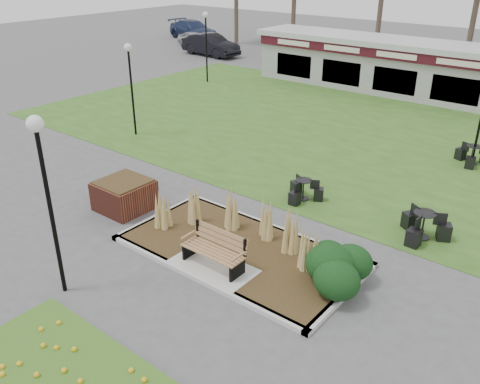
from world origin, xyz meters
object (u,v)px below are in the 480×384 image
Objects in this scene: food_pavilion at (466,76)px; bistro_set_c at (422,229)px; lamp_post_near_left at (43,169)px; bistro_set_b at (472,158)px; brick_planter at (124,195)px; park_bench at (215,249)px; lamp_post_far_left at (206,32)px; car_blue at (193,30)px; bistro_set_a at (303,193)px; lamp_post_mid_left at (130,69)px; car_silver at (194,39)px; car_black at (211,45)px.

food_pavilion reaches higher than bistro_set_c.
lamp_post_near_left reaches higher than bistro_set_b.
brick_planter is at bearing -153.21° from bistro_set_c.
brick_planter is (-4.40, 0.75, -0.11)m from park_bench.
lamp_post_far_left reaches higher than car_blue.
lamp_post_near_left is at bearing -103.29° from bistro_set_a.
lamp_post_mid_left reaches higher than food_pavilion.
car_black reaches higher than car_silver.
bistro_set_a is 25.35m from car_black.
bistro_set_c is 0.30× the size of car_black.
food_pavilion is at bearing 76.94° from brick_planter.
food_pavilion is at bearing 90.00° from park_bench.
lamp_post_near_left is at bearing -109.99° from bistro_set_b.
car_blue reaches higher than bistro_set_b.
lamp_post_mid_left is 22.46m from car_silver.
lamp_post_mid_left is 0.80× the size of car_black.
bistro_set_c is at bearing -109.43° from car_silver.
bistro_set_b is 6.58m from bistro_set_c.
car_silver is (-22.90, 3.87, -0.86)m from food_pavilion.
lamp_post_near_left is at bearing -59.25° from brick_planter.
food_pavilion is at bearing 55.78° from lamp_post_mid_left.
bistro_set_c is 36.82m from car_blue.
lamp_post_far_left is 0.84× the size of car_black.
bistro_set_c is (7.92, 4.00, -0.19)m from brick_planter.
lamp_post_far_left reaches higher than bistro_set_a.
bistro_set_a is 3.91m from bistro_set_c.
lamp_post_mid_left is (-7.36, 8.58, -0.30)m from lamp_post_near_left.
lamp_post_near_left reaches higher than lamp_post_far_left.
lamp_post_far_left is 8.96m from car_black.
food_pavilion is 9.00m from bistro_set_b.
bistro_set_a is (13.32, -10.22, -2.74)m from lamp_post_far_left.
park_bench is at bearing -47.50° from lamp_post_far_left.
lamp_post_mid_left is at bearing -124.22° from food_pavilion.
lamp_post_mid_left is 13.37m from bistro_set_c.
brick_planter is at bearing -103.06° from food_pavilion.
lamp_post_far_left reaches higher than lamp_post_mid_left.
lamp_post_near_left reaches higher than park_bench.
food_pavilion is 23.24m from car_silver.
park_bench is at bearing -134.15° from car_black.
bistro_set_c is at bearing -76.76° from food_pavilion.
park_bench is at bearing -30.56° from lamp_post_mid_left.
bistro_set_b is at bearing 62.84° from bistro_set_a.
lamp_post_near_left is 1.05× the size of lamp_post_far_left.
bistro_set_c is at bearing 26.79° from brick_planter.
lamp_post_mid_left is at bearing 174.41° from bistro_set_a.
bistro_set_c is (3.91, 0.00, 0.04)m from bistro_set_a.
lamp_post_mid_left is (-5.17, 4.90, 2.37)m from brick_planter.
car_silver reaches higher than park_bench.
lamp_post_near_left is at bearing -49.39° from lamp_post_mid_left.
lamp_post_far_left is 1.13× the size of car_silver.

